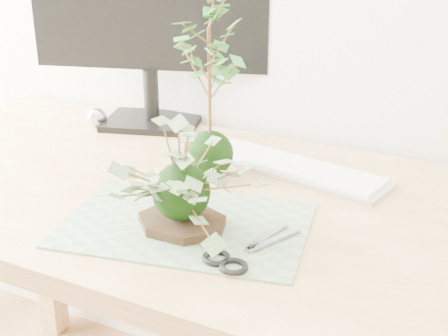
{
  "coord_description": "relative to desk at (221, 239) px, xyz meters",
  "views": [
    {
      "loc": [
        0.42,
        0.31,
        1.23
      ],
      "look_at": [
        0.0,
        1.14,
        0.84
      ],
      "focal_mm": 50.0,
      "sensor_mm": 36.0,
      "label": 1
    }
  ],
  "objects": [
    {
      "name": "foil_ball",
      "position": [
        -0.45,
        0.22,
        0.11
      ],
      "size": [
        0.05,
        0.05,
        0.05
      ],
      "primitive_type": "sphere",
      "color": "white",
      "rests_on": "desk"
    },
    {
      "name": "scissors",
      "position": [
        0.13,
        -0.19,
        0.1
      ],
      "size": [
        0.09,
        0.18,
        0.01
      ],
      "rotation": [
        0.0,
        0.0,
        -0.3
      ],
      "color": "gray",
      "rests_on": "cutting_mat"
    },
    {
      "name": "stone_dish",
      "position": [
        0.0,
        -0.14,
        0.1
      ],
      "size": [
        0.16,
        0.16,
        0.01
      ],
      "primitive_type": "cylinder",
      "rotation": [
        0.0,
        0.0,
        0.02
      ],
      "color": "black",
      "rests_on": "cutting_mat"
    },
    {
      "name": "ivy_kokedama",
      "position": [
        0.0,
        -0.14,
        0.2
      ],
      "size": [
        0.3,
        0.3,
        0.19
      ],
      "rotation": [
        0.0,
        0.0,
        0.12
      ],
      "color": "black",
      "rests_on": "stone_dish"
    },
    {
      "name": "desk",
      "position": [
        0.0,
        0.0,
        0.0
      ],
      "size": [
        1.6,
        0.7,
        0.74
      ],
      "color": "#D8BB7E",
      "rests_on": "ground_plane"
    },
    {
      "name": "maple_kokedama",
      "position": [
        -0.06,
        0.08,
        0.36
      ],
      "size": [
        0.24,
        0.24,
        0.38
      ],
      "rotation": [
        0.0,
        0.0,
        -0.19
      ],
      "color": "black",
      "rests_on": "desk"
    },
    {
      "name": "cutting_mat",
      "position": [
        0.0,
        -0.13,
        0.09
      ],
      "size": [
        0.45,
        0.34,
        0.0
      ],
      "primitive_type": "cube",
      "rotation": [
        0.0,
        0.0,
        0.21
      ],
      "color": "#62845E",
      "rests_on": "desk"
    },
    {
      "name": "monitor",
      "position": [
        -0.34,
        0.3,
        0.37
      ],
      "size": [
        0.54,
        0.22,
        0.49
      ],
      "rotation": [
        0.0,
        0.0,
        0.3
      ],
      "color": "black",
      "rests_on": "desk"
    },
    {
      "name": "keyboard",
      "position": [
        0.07,
        0.17,
        0.1
      ],
      "size": [
        0.42,
        0.19,
        0.02
      ],
      "rotation": [
        0.0,
        0.0,
        -0.18
      ],
      "color": "#BDBDBD",
      "rests_on": "desk"
    }
  ]
}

